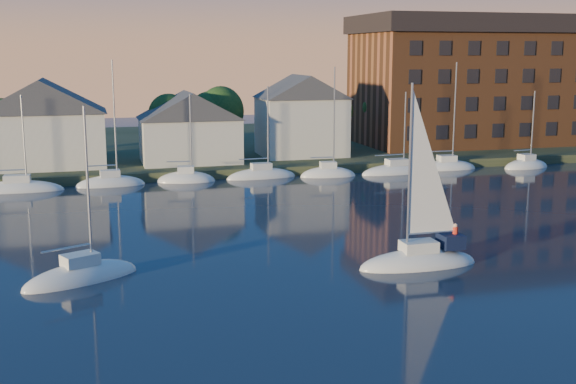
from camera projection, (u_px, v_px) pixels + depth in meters
name	position (u px, v px, depth m)	size (l,w,h in m)	color
ground	(509.00, 366.00, 31.43)	(260.00, 260.00, 0.00)	black
shoreline_land	(215.00, 149.00, 102.40)	(160.00, 50.00, 2.00)	#2D3820
wooden_dock	(250.00, 175.00, 80.64)	(120.00, 3.00, 1.00)	brown
clubhouse_west	(43.00, 122.00, 79.43)	(13.65, 9.45, 9.64)	silver
clubhouse_centre	(189.00, 126.00, 82.82)	(11.55, 8.40, 8.08)	silver
clubhouse_east	(301.00, 114.00, 88.22)	(10.50, 8.40, 9.80)	silver
condo_block	(469.00, 79.00, 99.93)	(31.00, 17.00, 17.40)	brown
tree_line	(246.00, 104.00, 90.21)	(93.40, 5.40, 8.90)	#352218
moored_fleet	(220.00, 180.00, 76.73)	(79.50, 2.40, 12.05)	silver
hero_sailboat	(420.00, 258.00, 46.08)	(8.02, 2.60, 12.73)	silver
drifting_sailboat_left	(81.00, 279.00, 43.20)	(7.66, 5.36, 11.49)	silver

